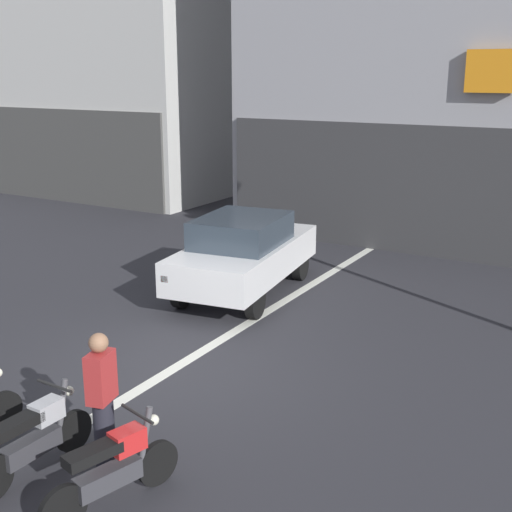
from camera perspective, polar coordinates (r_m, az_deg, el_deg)
name	(u,v)px	position (r m, az deg, el deg)	size (l,w,h in m)	color
ground_plane	(171,371)	(10.47, -7.31, -9.69)	(120.00, 120.00, 0.00)	#2B2B30
lane_centre_line	(331,272)	(15.33, 6.45, -1.41)	(0.20, 18.00, 0.01)	silver
car_white_crossing_near	(244,252)	(13.59, -1.04, 0.36)	(2.30, 4.30, 1.64)	black
motorcycle_silver_row_left_mid	(35,437)	(8.17, -18.36, -14.49)	(0.55, 1.67, 0.98)	black
motorcycle_red_row_centre	(113,468)	(7.42, -12.12, -17.28)	(0.61, 1.63, 0.98)	black
person_by_motorcycles	(102,401)	(7.87, -12.99, -11.97)	(0.30, 0.40, 1.67)	#23232D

